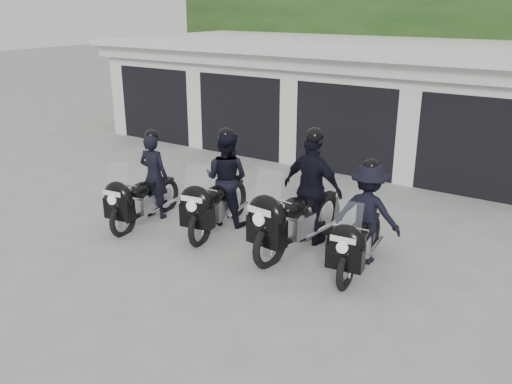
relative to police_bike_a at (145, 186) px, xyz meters
The scene contains 7 objects.
ground 2.05m from the police_bike_a, 16.14° to the right, with size 80.00×80.00×0.00m, color #9A9A95.
garage_block 7.78m from the police_bike_a, 76.21° to the left, with size 16.40×6.80×2.96m.
background_vegetation 12.75m from the police_bike_a, 79.84° to the left, with size 20.00×3.90×5.80m.
police_bike_a is the anchor object (origin of this frame).
police_bike_b 1.50m from the police_bike_a, 23.52° to the left, with size 1.02×2.20×1.93m.
police_bike_c 3.16m from the police_bike_a, 12.60° to the left, with size 1.23×2.45×2.14m.
police_bike_d 4.24m from the police_bike_a, ahead, with size 1.13×2.06×1.80m.
Camera 1 is at (5.30, -6.44, 4.03)m, focal length 38.00 mm.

